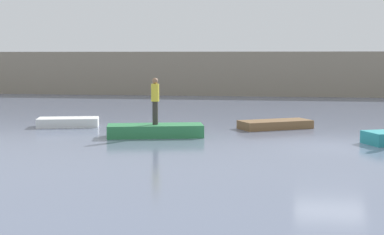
{
  "coord_description": "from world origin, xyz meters",
  "views": [
    {
      "loc": [
        -1.98,
        -21.12,
        3.24
      ],
      "look_at": [
        -5.69,
        3.94,
        0.51
      ],
      "focal_mm": 53.83,
      "sensor_mm": 36.0,
      "label": 1
    }
  ],
  "objects": [
    {
      "name": "rowboat_white",
      "position": [
        -11.41,
        3.89,
        0.2
      ],
      "size": [
        2.96,
        1.93,
        0.41
      ],
      "primitive_type": "cube",
      "rotation": [
        0.0,
        0.0,
        0.26
      ],
      "color": "white",
      "rests_on": "ground_plane"
    },
    {
      "name": "person_yellow_shirt",
      "position": [
        -6.77,
        1.24,
        1.54
      ],
      "size": [
        0.32,
        0.32,
        1.87
      ],
      "color": "#38332D",
      "rests_on": "rowboat_green"
    },
    {
      "name": "ground_plane",
      "position": [
        0.0,
        0.0,
        0.0
      ],
      "size": [
        120.0,
        120.0,
        0.0
      ],
      "primitive_type": "plane",
      "color": "slate"
    },
    {
      "name": "embankment_wall",
      "position": [
        0.0,
        25.45,
        1.78
      ],
      "size": [
        80.0,
        1.2,
        3.55
      ],
      "primitive_type": "cube",
      "color": "gray",
      "rests_on": "ground_plane"
    },
    {
      "name": "rowboat_brown",
      "position": [
        -2.03,
        4.6,
        0.18
      ],
      "size": [
        3.42,
        2.68,
        0.37
      ],
      "primitive_type": "cube",
      "rotation": [
        0.0,
        0.0,
        0.51
      ],
      "color": "brown",
      "rests_on": "ground_plane"
    },
    {
      "name": "rowboat_green",
      "position": [
        -6.77,
        1.24,
        0.25
      ],
      "size": [
        3.99,
        2.12,
        0.5
      ],
      "primitive_type": "cube",
      "rotation": [
        0.0,
        0.0,
        0.24
      ],
      "color": "#2D7F47",
      "rests_on": "ground_plane"
    }
  ]
}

